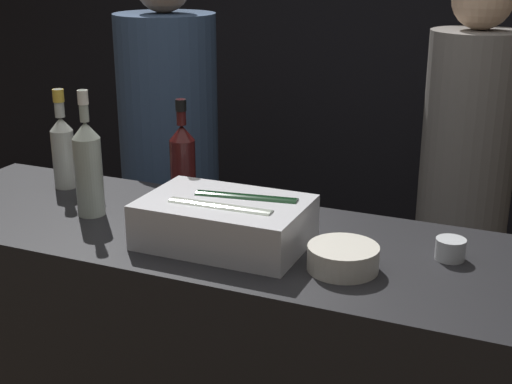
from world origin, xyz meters
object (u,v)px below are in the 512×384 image
Objects in this scene: candle_votive at (450,249)px; red_wine_bottle_black_foil at (183,160)px; person_in_hoodie at (170,162)px; rose_wine_bottle at (63,147)px; white_wine_bottle at (88,166)px; bowl_white at (343,257)px; person_blond_tee at (464,184)px; wine_glass at (89,169)px; ice_bin_with_bottles at (226,220)px.

red_wine_bottle_black_foil reaches higher than candle_votive.
rose_wine_bottle is at bearing 134.48° from person_in_hoodie.
rose_wine_bottle is at bearing 142.06° from white_wine_bottle.
person_in_hoodie is at bearing 123.59° from red_wine_bottle_black_foil.
person_blond_tee is at bearing 82.38° from bowl_white.
wine_glass is at bearing 177.43° from person_blond_tee.
red_wine_bottle_black_foil is (-0.27, 0.26, 0.06)m from ice_bin_with_bottles.
wine_glass is 0.73m from person_in_hoodie.
bowl_white is 1.24× the size of wine_glass.
wine_glass is at bearing -26.23° from rose_wine_bottle.
rose_wine_bottle reaches higher than wine_glass.
white_wine_bottle is at bearing -177.37° from person_blond_tee.
wine_glass is 0.08× the size of person_blond_tee.
person_in_hoodie is 1.02× the size of person_blond_tee.
wine_glass is 1.08m from candle_votive.
person_blond_tee is (0.47, 1.05, -0.16)m from ice_bin_with_bottles.
person_blond_tee reaches higher than white_wine_bottle.
ice_bin_with_bottles is 0.72m from rose_wine_bottle.
wine_glass is at bearing 168.37° from bowl_white.
rose_wine_bottle is 1.44m from person_blond_tee.
white_wine_bottle is 0.28m from red_wine_bottle_black_foil.
rose_wine_bottle reaches higher than bowl_white.
person_blond_tee reaches higher than bowl_white.
red_wine_bottle_black_foil is at bearing 136.20° from ice_bin_with_bottles.
ice_bin_with_bottles is at bearing -43.80° from red_wine_bottle_black_foil.
person_in_hoodie reaches higher than red_wine_bottle_black_foil.
person_blond_tee reaches higher than candle_votive.
person_in_hoodie reaches higher than person_blond_tee.
ice_bin_with_bottles reaches higher than bowl_white.
white_wine_bottle is 1.16× the size of red_wine_bottle_black_foil.
rose_wine_bottle is 0.66m from person_in_hoodie.
person_in_hoodie reaches higher than white_wine_bottle.
person_in_hoodie is (-1.21, 0.71, -0.11)m from candle_votive.
person_blond_tee is (0.92, 1.01, -0.24)m from white_wine_bottle.
candle_votive is at bearing -3.98° from rose_wine_bottle.
person_in_hoodie reaches higher than wine_glass.
white_wine_bottle is at bearing 174.70° from ice_bin_with_bottles.
bowl_white is 1.10m from person_blond_tee.
rose_wine_bottle is 0.18× the size of person_in_hoodie.
rose_wine_bottle is (-1.23, 0.09, 0.11)m from candle_votive.
red_wine_bottle_black_foil is at bearing 48.89° from white_wine_bottle.
ice_bin_with_bottles is 2.45× the size of bowl_white.
person_in_hoodie is at bearing 145.67° from person_blond_tee.
white_wine_bottle reaches higher than ice_bin_with_bottles.
rose_wine_bottle is at bearing 153.77° from wine_glass.
person_in_hoodie is (-0.66, 0.84, -0.15)m from ice_bin_with_bottles.
red_wine_bottle_black_foil is 0.18× the size of person_in_hoodie.
person_in_hoodie reaches higher than bowl_white.
red_wine_bottle_black_foil reaches higher than wine_glass.
ice_bin_with_bottles is 1.35× the size of red_wine_bottle_black_foil.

